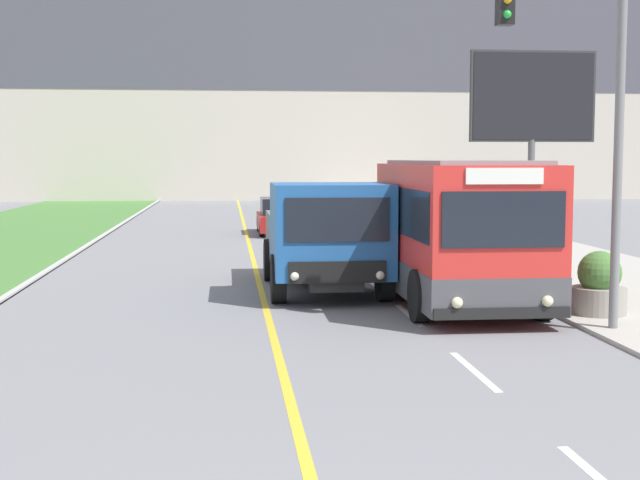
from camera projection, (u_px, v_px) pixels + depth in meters
apartment_block_background at (236, 48)px, 66.70m from camera, size 80.00×8.04×22.46m
city_bus at (460, 233)px, 18.16m from camera, size 2.63×5.85×3.01m
dump_truck at (327, 239)px, 19.77m from camera, size 2.58×6.19×2.51m
car_distant at (280, 217)px, 35.94m from camera, size 1.80×4.30×1.45m
traffic_light_mast at (586, 97)px, 15.21m from camera, size 2.28×0.32×6.48m
billboard_large at (533, 103)px, 30.48m from camera, size 4.38×0.24×6.71m
planter_round_near at (599, 286)px, 16.99m from camera, size 1.03×1.03×1.21m
planter_round_second at (521, 259)px, 21.31m from camera, size 1.09×1.09×1.26m
planter_round_third at (480, 243)px, 25.68m from camera, size 1.06×1.06×1.21m
planter_round_far at (436, 230)px, 29.98m from camera, size 1.02×1.02×1.25m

